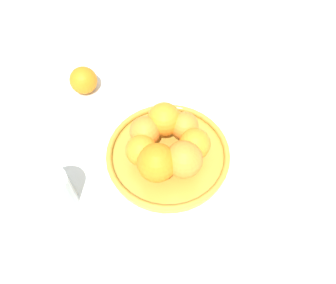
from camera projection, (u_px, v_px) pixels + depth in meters
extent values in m
plane|color=silver|center=(168.00, 157.00, 0.76)|extent=(4.00, 4.00, 0.00)
cylinder|color=gold|center=(168.00, 156.00, 0.75)|extent=(0.27, 0.27, 0.01)
torus|color=gold|center=(168.00, 153.00, 0.74)|extent=(0.28, 0.28, 0.01)
sphere|color=orange|center=(145.00, 131.00, 0.72)|extent=(0.07, 0.07, 0.07)
sphere|color=orange|center=(141.00, 150.00, 0.70)|extent=(0.07, 0.07, 0.07)
sphere|color=orange|center=(157.00, 163.00, 0.67)|extent=(0.08, 0.08, 0.08)
sphere|color=orange|center=(184.00, 159.00, 0.68)|extent=(0.08, 0.08, 0.08)
sphere|color=orange|center=(195.00, 144.00, 0.71)|extent=(0.07, 0.07, 0.07)
sphere|color=orange|center=(185.00, 126.00, 0.73)|extent=(0.06, 0.06, 0.06)
sphere|color=orange|center=(164.00, 119.00, 0.74)|extent=(0.08, 0.08, 0.08)
sphere|color=orange|center=(83.00, 80.00, 0.85)|extent=(0.07, 0.07, 0.07)
cylinder|color=silver|center=(54.00, 193.00, 0.66)|extent=(0.08, 0.08, 0.10)
cube|color=white|center=(163.00, 66.00, 0.92)|extent=(0.12, 0.12, 0.01)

